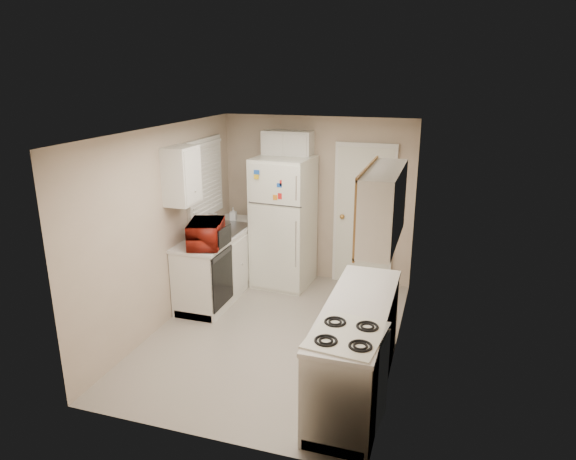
% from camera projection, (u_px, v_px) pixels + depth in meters
% --- Properties ---
extents(floor, '(3.80, 3.80, 0.00)m').
position_uv_depth(floor, '(275.00, 334.00, 6.12)').
color(floor, '#B2A89A').
rests_on(floor, ground).
extents(ceiling, '(3.80, 3.80, 0.00)m').
position_uv_depth(ceiling, '(274.00, 130.00, 5.41)').
color(ceiling, white).
rests_on(ceiling, floor).
extents(wall_left, '(3.80, 3.80, 0.00)m').
position_uv_depth(wall_left, '(165.00, 227.00, 6.17)').
color(wall_left, '#BEA891').
rests_on(wall_left, floor).
extents(wall_right, '(3.80, 3.80, 0.00)m').
position_uv_depth(wall_right, '(401.00, 251.00, 5.36)').
color(wall_right, '#BEA891').
rests_on(wall_right, floor).
extents(wall_back, '(2.80, 2.80, 0.00)m').
position_uv_depth(wall_back, '(317.00, 200.00, 7.49)').
color(wall_back, '#BEA891').
rests_on(wall_back, floor).
extents(wall_front, '(2.80, 2.80, 0.00)m').
position_uv_depth(wall_front, '(196.00, 310.00, 4.03)').
color(wall_front, '#BEA891').
rests_on(wall_front, floor).
extents(left_counter, '(0.60, 1.80, 0.90)m').
position_uv_depth(left_counter, '(221.00, 263.00, 7.12)').
color(left_counter, silver).
rests_on(left_counter, floor).
extents(dishwasher, '(0.03, 0.58, 0.72)m').
position_uv_depth(dishwasher, '(222.00, 279.00, 6.48)').
color(dishwasher, black).
rests_on(dishwasher, floor).
extents(sink, '(0.54, 0.74, 0.16)m').
position_uv_depth(sink, '(225.00, 232.00, 7.14)').
color(sink, gray).
rests_on(sink, left_counter).
extents(microwave, '(0.65, 0.47, 0.39)m').
position_uv_depth(microwave, '(206.00, 235.00, 6.38)').
color(microwave, maroon).
rests_on(microwave, left_counter).
extents(soap_bottle, '(0.10, 0.10, 0.20)m').
position_uv_depth(soap_bottle, '(233.00, 214.00, 7.49)').
color(soap_bottle, silver).
rests_on(soap_bottle, left_counter).
extents(window_blinds, '(0.10, 0.98, 1.08)m').
position_uv_depth(window_blinds, '(205.00, 178.00, 6.99)').
color(window_blinds, silver).
rests_on(window_blinds, wall_left).
extents(upper_cabinet_left, '(0.30, 0.45, 0.70)m').
position_uv_depth(upper_cabinet_left, '(182.00, 176.00, 6.15)').
color(upper_cabinet_left, silver).
rests_on(upper_cabinet_left, wall_left).
extents(refrigerator, '(0.82, 0.80, 1.86)m').
position_uv_depth(refrigerator, '(284.00, 222.00, 7.32)').
color(refrigerator, silver).
rests_on(refrigerator, floor).
extents(cabinet_over_fridge, '(0.70, 0.30, 0.40)m').
position_uv_depth(cabinet_over_fridge, '(288.00, 145.00, 7.23)').
color(cabinet_over_fridge, silver).
rests_on(cabinet_over_fridge, wall_back).
extents(interior_door, '(0.86, 0.06, 2.08)m').
position_uv_depth(interior_door, '(364.00, 216.00, 7.31)').
color(interior_door, silver).
rests_on(interior_door, floor).
extents(right_counter, '(0.60, 2.00, 0.90)m').
position_uv_depth(right_counter, '(356.00, 348.00, 4.94)').
color(right_counter, silver).
rests_on(right_counter, floor).
extents(stove, '(0.66, 0.77, 0.86)m').
position_uv_depth(stove, '(345.00, 384.00, 4.40)').
color(stove, silver).
rests_on(stove, floor).
extents(upper_cabinet_right, '(0.30, 1.20, 0.70)m').
position_uv_depth(upper_cabinet_right, '(383.00, 206.00, 4.77)').
color(upper_cabinet_right, silver).
rests_on(upper_cabinet_right, wall_right).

